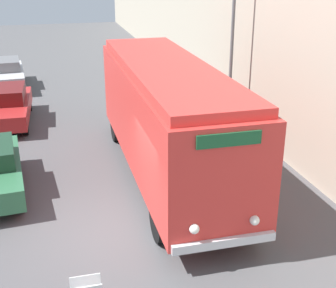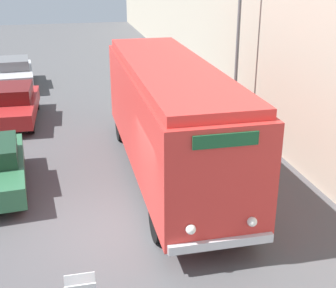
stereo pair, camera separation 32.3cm
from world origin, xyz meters
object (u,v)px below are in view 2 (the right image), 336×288
parked_car_far (14,72)px  vintage_bus (170,115)px  streetlamp (239,14)px  parked_car_mid (12,104)px

parked_car_far → vintage_bus: bearing=-70.1°
streetlamp → parked_car_mid: bearing=159.0°
streetlamp → parked_car_far: 13.11m
vintage_bus → parked_car_far: (-5.47, 12.30, -1.24)m
vintage_bus → parked_car_mid: vintage_bus is taller
parked_car_far → parked_car_mid: bearing=-90.7°
parked_car_mid → streetlamp: bearing=-19.3°
parked_car_mid → parked_car_far: bearing=95.1°
streetlamp → parked_car_mid: (-8.37, 3.21, -3.67)m
vintage_bus → parked_car_far: vintage_bus is taller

